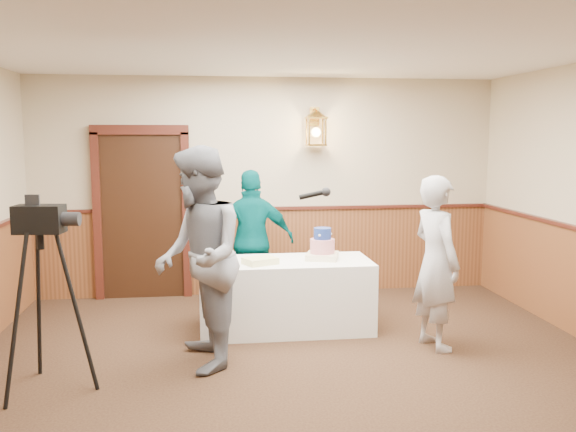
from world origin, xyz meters
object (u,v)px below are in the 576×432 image
assistant_p (253,241)px  sheet_cake_green (217,256)px  interviewer (199,258)px  tv_camera_rig (44,309)px  baker (436,262)px  sheet_cake_yellow (260,261)px  display_table (286,295)px  tiered_cake (322,247)px

assistant_p → sheet_cake_green: bearing=50.6°
sheet_cake_green → interviewer: 1.14m
tv_camera_rig → baker: bearing=15.7°
sheet_cake_yellow → interviewer: interviewer is taller
assistant_p → tv_camera_rig: size_ratio=1.10×
sheet_cake_green → assistant_p: (0.43, 0.60, 0.05)m
display_table → tv_camera_rig: bearing=-148.2°
display_table → tv_camera_rig: (-2.12, -1.31, 0.31)m
sheet_cake_yellow → sheet_cake_green: size_ratio=0.97×
sheet_cake_yellow → baker: 1.76m
assistant_p → tv_camera_rig: (-1.82, -2.07, -0.15)m
tiered_cake → tv_camera_rig: size_ratio=0.27×
sheet_cake_yellow → interviewer: bearing=-126.9°
interviewer → baker: size_ratio=1.17×
sheet_cake_yellow → baker: baker is taller
display_table → tiered_cake: bearing=3.1°
sheet_cake_yellow → assistant_p: (-0.01, 0.90, 0.05)m
baker → display_table: bearing=48.2°
tv_camera_rig → tiered_cake: bearing=34.2°
tiered_cake → sheet_cake_yellow: bearing=-166.4°
display_table → baker: baker is taller
sheet_cake_yellow → tv_camera_rig: bearing=-147.5°
sheet_cake_green → sheet_cake_yellow: bearing=-34.0°
interviewer → baker: 2.28m
display_table → sheet_cake_yellow: sheet_cake_yellow is taller
tiered_cake → tv_camera_rig: 2.85m
interviewer → tiered_cake: bearing=120.4°
display_table → interviewer: interviewer is taller
sheet_cake_yellow → interviewer: (-0.61, -0.81, 0.21)m
display_table → assistant_p: (-0.29, 0.75, 0.46)m
tiered_cake → assistant_p: assistant_p is taller
tiered_cake → assistant_p: bearing=133.4°
display_table → sheet_cake_yellow: bearing=-153.1°
tiered_cake → sheet_cake_green: bearing=173.2°
tiered_cake → sheet_cake_green: size_ratio=1.24×
sheet_cake_yellow → sheet_cake_green: bearing=146.0°
sheet_cake_yellow → assistant_p: assistant_p is taller
sheet_cake_green → assistant_p: assistant_p is taller
sheet_cake_green → baker: size_ratio=0.19×
interviewer → tv_camera_rig: 1.31m
sheet_cake_yellow → assistant_p: size_ratio=0.19×
sheet_cake_yellow → tiered_cake: bearing=13.6°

